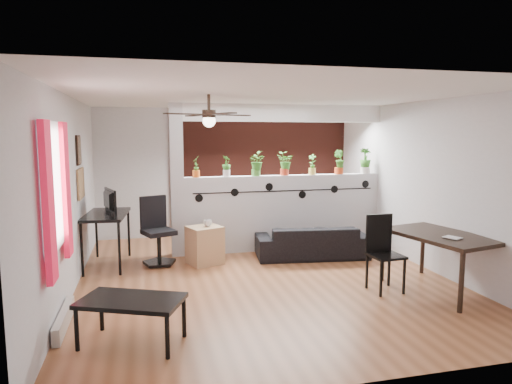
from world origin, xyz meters
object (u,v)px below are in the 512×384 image
at_px(ceiling_fan, 209,117).
at_px(potted_plant_5, 339,161).
at_px(potted_plant_4, 312,164).
at_px(coffee_table, 131,303).
at_px(potted_plant_0, 196,166).
at_px(potted_plant_1, 227,165).
at_px(folding_chair, 382,246).
at_px(office_chair, 157,235).
at_px(potted_plant_3, 285,163).
at_px(potted_plant_6, 365,160).
at_px(cube_shelf, 205,245).
at_px(computer_desk, 106,218).
at_px(potted_plant_2, 256,163).
at_px(dining_table, 441,240).
at_px(cup, 208,223).
at_px(sofa, 312,242).

distance_m(ceiling_fan, potted_plant_5, 3.29).
bearing_deg(potted_plant_4, coffee_table, -133.77).
height_order(potted_plant_0, potted_plant_1, same).
distance_m(potted_plant_1, folding_chair, 3.08).
distance_m(potted_plant_5, office_chair, 3.54).
distance_m(potted_plant_3, potted_plant_4, 0.53).
xyz_separation_m(potted_plant_6, cube_shelf, (-3.11, -0.62, -1.30)).
xyz_separation_m(computer_desk, coffee_table, (0.44, -2.92, -0.35)).
relative_size(ceiling_fan, potted_plant_1, 3.27).
bearing_deg(office_chair, potted_plant_2, 14.95).
distance_m(potted_plant_0, dining_table, 4.03).
relative_size(ceiling_fan, potted_plant_5, 2.68).
bearing_deg(potted_plant_6, potted_plant_4, -180.00).
bearing_deg(ceiling_fan, folding_chair, -14.98).
xyz_separation_m(potted_plant_4, office_chair, (-2.80, -0.47, -1.07)).
relative_size(cup, dining_table, 0.08).
distance_m(potted_plant_5, cup, 2.77).
relative_size(computer_desk, office_chair, 1.14).
bearing_deg(potted_plant_5, ceiling_fan, -145.85).
height_order(ceiling_fan, potted_plant_6, ceiling_fan).
bearing_deg(ceiling_fan, potted_plant_1, 73.11).
bearing_deg(cube_shelf, ceiling_fan, -113.42).
distance_m(potted_plant_1, potted_plant_2, 0.53).
relative_size(cube_shelf, coffee_table, 0.54).
height_order(cup, folding_chair, folding_chair).
bearing_deg(cup, sofa, -0.97).
xyz_separation_m(potted_plant_3, potted_plant_6, (1.58, 0.00, 0.03)).
bearing_deg(coffee_table, potted_plant_1, 64.60).
height_order(potted_plant_2, cup, potted_plant_2).
xyz_separation_m(potted_plant_5, coffee_table, (-3.66, -3.27, -1.17)).
bearing_deg(cup, cube_shelf, 180.00).
bearing_deg(potted_plant_4, ceiling_fan, -139.76).
relative_size(potted_plant_6, sofa, 0.27).
bearing_deg(potted_plant_1, sofa, -25.92).
distance_m(potted_plant_5, potted_plant_6, 0.53).
xyz_separation_m(potted_plant_2, computer_desk, (-2.52, -0.36, -0.82)).
distance_m(potted_plant_2, potted_plant_6, 2.11).
height_order(ceiling_fan, cup, ceiling_fan).
distance_m(potted_plant_5, computer_desk, 4.20).
height_order(potted_plant_1, sofa, potted_plant_1).
relative_size(potted_plant_4, dining_table, 0.24).
relative_size(ceiling_fan, coffee_table, 1.05).
height_order(potted_plant_1, dining_table, potted_plant_1).
bearing_deg(computer_desk, potted_plant_4, 5.68).
xyz_separation_m(potted_plant_0, potted_plant_3, (1.58, -0.00, 0.03)).
bearing_deg(potted_plant_2, folding_chair, -64.22).
relative_size(potted_plant_3, sofa, 0.24).
relative_size(potted_plant_0, potted_plant_4, 0.98).
bearing_deg(folding_chair, potted_plant_6, 68.40).
bearing_deg(cup, folding_chair, -40.00).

